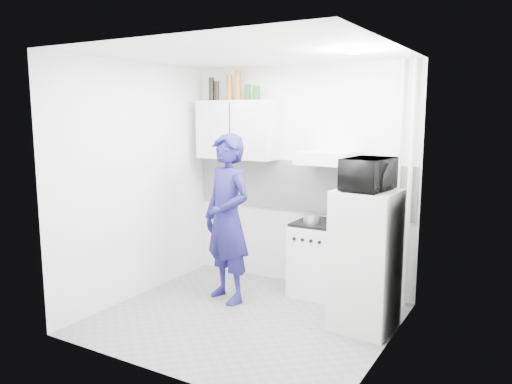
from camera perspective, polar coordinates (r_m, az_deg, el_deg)
The scene contains 23 objects.
floor at distance 5.19m, azimuth -1.30°, elevation -14.25°, with size 2.80×2.80×0.00m, color slate.
ceiling at distance 4.80m, azimuth -1.42°, elevation 15.58°, with size 2.80×2.80×0.00m, color white.
wall_back at distance 5.92m, azimuth 4.99°, elevation 1.70°, with size 2.80×2.80×0.00m, color white.
wall_left at distance 5.68m, azimuth -13.48°, elevation 1.17°, with size 2.60×2.60×0.00m, color white.
wall_right at distance 4.28m, azimuth 14.85°, elevation -1.42°, with size 2.60×2.60×0.00m, color white.
person at distance 5.42m, azimuth -3.31°, elevation -3.05°, with size 0.67×0.44×1.84m, color #1B1755.
stove at distance 5.75m, azimuth 6.85°, elevation -7.69°, with size 0.51×0.51×0.81m, color white.
fridge at distance 4.88m, azimuth 12.39°, elevation -7.63°, with size 0.56×0.56×1.35m, color silver.
stove_top at distance 5.64m, azimuth 6.93°, elevation -3.59°, with size 0.49×0.49×0.03m, color black.
saucepan at distance 5.58m, azimuth 6.35°, elevation -3.03°, with size 0.18×0.18×0.10m, color silver.
microwave at distance 4.71m, azimuth 12.73°, elevation 2.01°, with size 0.37×0.54×0.30m, color black.
bottle_a at distance 6.30m, azimuth -5.11°, elevation 11.63°, with size 0.07×0.07×0.28m, color black.
bottle_b at distance 6.25m, azimuth -4.51°, elevation 11.44°, with size 0.06×0.06×0.24m, color black.
bottle_c at distance 6.15m, azimuth -3.04°, elevation 11.81°, with size 0.07×0.07×0.30m, color brown.
bottle_d at distance 6.08m, azimuth -2.09°, elevation 12.06°, with size 0.08×0.08×0.35m, color brown.
canister_a at distance 6.01m, azimuth -0.95°, elevation 11.33°, with size 0.07×0.07×0.19m, color #144C1E.
canister_b at distance 5.95m, azimuth 0.05°, elevation 11.26°, with size 0.09×0.09×0.17m, color #144C1E.
upper_cabinet at distance 6.08m, azimuth -2.10°, elevation 7.12°, with size 1.00×0.35×0.70m, color silver.
range_hood at distance 5.48m, azimuth 8.18°, elevation 3.89°, with size 0.60×0.50×0.14m, color white.
backsplash at distance 5.92m, azimuth 4.92°, elevation 0.72°, with size 2.74×0.03×0.60m, color white.
pipe_a at distance 5.42m, azimuth 17.15°, elevation 0.65°, with size 0.05×0.05×2.60m, color white.
pipe_b at distance 5.45m, azimuth 15.92°, elevation 0.74°, with size 0.04×0.04×2.60m, color white.
ceiling_spot_fixture at distance 4.55m, azimuth 11.18°, elevation 15.40°, with size 0.10×0.10×0.02m, color white.
Camera 1 is at (2.50, -4.06, 2.05)m, focal length 35.00 mm.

